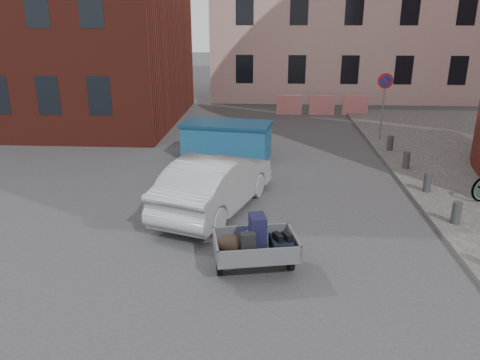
{
  "coord_description": "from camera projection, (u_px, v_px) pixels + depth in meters",
  "views": [
    {
      "loc": [
        1.44,
        -9.44,
        4.85
      ],
      "look_at": [
        0.78,
        1.25,
        1.1
      ],
      "focal_mm": 35.0,
      "sensor_mm": 36.0,
      "label": 1
    }
  ],
  "objects": [
    {
      "name": "trailer",
      "position": [
        255.0,
        244.0,
        9.2
      ],
      "size": [
        1.78,
        1.93,
        1.2
      ],
      "rotation": [
        0.0,
        0.0,
        0.2
      ],
      "color": "black",
      "rests_on": "ground"
    },
    {
      "name": "barriers",
      "position": [
        322.0,
        105.0,
        24.3
      ],
      "size": [
        4.7,
        0.18,
        1.0
      ],
      "color": "red",
      "rests_on": "ground"
    },
    {
      "name": "ground",
      "position": [
        202.0,
        243.0,
        10.58
      ],
      "size": [
        120.0,
        120.0,
        0.0
      ],
      "primitive_type": "plane",
      "color": "#38383A",
      "rests_on": "ground"
    },
    {
      "name": "silver_car",
      "position": [
        216.0,
        183.0,
        12.21
      ],
      "size": [
        2.95,
        4.79,
        1.49
      ],
      "primitive_type": "imported",
      "rotation": [
        0.0,
        0.0,
        2.81
      ],
      "color": "#9EA2A6",
      "rests_on": "ground"
    },
    {
      "name": "no_parking_sign",
      "position": [
        384.0,
        92.0,
        18.5
      ],
      "size": [
        0.6,
        0.09,
        2.65
      ],
      "color": "gray",
      "rests_on": "sidewalk"
    },
    {
      "name": "dumpster",
      "position": [
        227.0,
        140.0,
        16.77
      ],
      "size": [
        3.32,
        2.06,
        1.3
      ],
      "rotation": [
        0.0,
        0.0,
        -0.15
      ],
      "color": "#1D5A8B",
      "rests_on": "ground"
    },
    {
      "name": "bollards",
      "position": [
        428.0,
        182.0,
        13.3
      ],
      "size": [
        0.22,
        9.02,
        0.55
      ],
      "color": "#3A3A3D",
      "rests_on": "sidewalk"
    }
  ]
}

